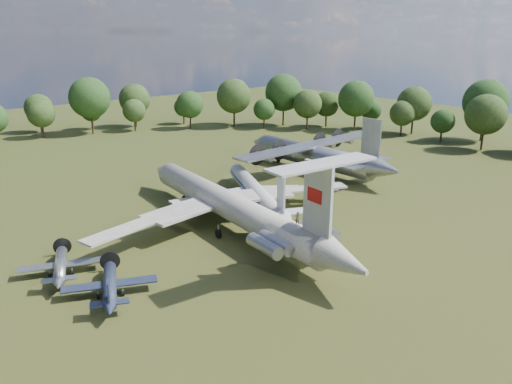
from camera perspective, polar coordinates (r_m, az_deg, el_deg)
ground at (r=75.14m, az=-5.79°, el=-4.45°), size 300.00×300.00×0.00m
il62_airliner at (r=74.86m, az=-3.01°, el=-2.13°), size 49.65×61.75×5.68m
tu104_jet at (r=84.56m, az=0.01°, el=-0.37°), size 42.68×47.51×3.89m
an12_transport at (r=106.34m, az=6.55°, el=3.83°), size 40.07×44.44×5.67m
small_prop_west at (r=59.23m, az=-16.33°, el=-10.44°), size 15.43×17.34×2.10m
small_prop_northwest at (r=65.90m, az=-21.42°, el=-8.05°), size 14.18×16.23×1.99m
person_on_il62 at (r=61.38m, az=4.76°, el=-3.04°), size 0.77×0.67×1.78m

